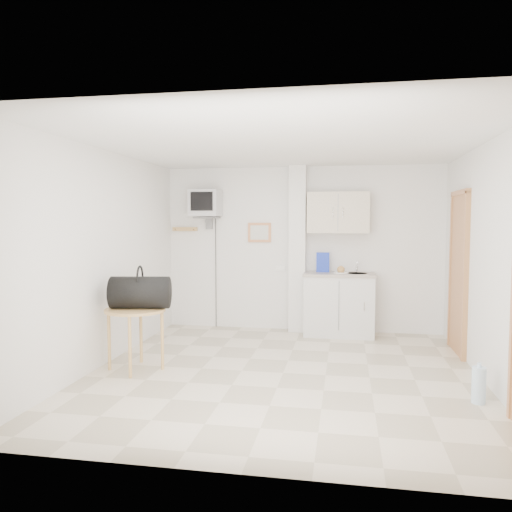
% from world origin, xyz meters
% --- Properties ---
extents(ground, '(4.50, 4.50, 0.00)m').
position_xyz_m(ground, '(0.00, 0.00, 0.00)').
color(ground, beige).
rests_on(ground, ground).
extents(room_envelope, '(4.24, 4.54, 2.55)m').
position_xyz_m(room_envelope, '(0.24, 0.09, 1.54)').
color(room_envelope, white).
rests_on(room_envelope, ground).
extents(kitchenette, '(1.03, 0.58, 2.10)m').
position_xyz_m(kitchenette, '(0.57, 2.00, 0.80)').
color(kitchenette, silver).
rests_on(kitchenette, ground).
extents(crt_television, '(0.44, 0.45, 2.15)m').
position_xyz_m(crt_television, '(-1.45, 2.02, 1.94)').
color(crt_television, slate).
rests_on(crt_television, ground).
extents(round_table, '(0.67, 0.67, 0.70)m').
position_xyz_m(round_table, '(-1.65, -0.17, 0.61)').
color(round_table, tan).
rests_on(round_table, ground).
extents(duffel_bag, '(0.70, 0.46, 0.48)m').
position_xyz_m(duffel_bag, '(-1.60, -0.13, 0.88)').
color(duffel_bag, black).
rests_on(duffel_bag, round_table).
extents(water_bottle, '(0.13, 0.13, 0.38)m').
position_xyz_m(water_bottle, '(1.89, -0.59, 0.17)').
color(water_bottle, '#BBDCF5').
rests_on(water_bottle, ground).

